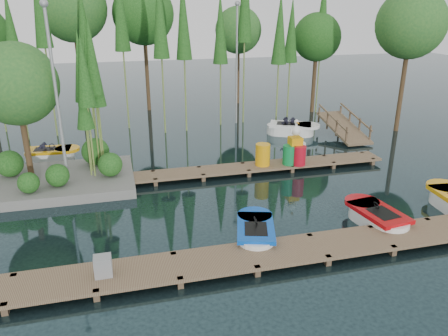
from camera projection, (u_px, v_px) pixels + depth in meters
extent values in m
plane|color=#1D3236|center=(215.00, 200.00, 16.78)|extent=(90.00, 90.00, 0.00)
cube|color=brown|center=(250.00, 256.00, 12.62)|extent=(18.00, 1.50, 0.10)
cube|color=brown|center=(5.00, 312.00, 10.61)|extent=(0.16, 0.16, 0.50)
cube|color=brown|center=(15.00, 282.00, 11.75)|extent=(0.16, 0.16, 0.50)
cube|color=brown|center=(97.00, 299.00, 11.11)|extent=(0.16, 0.16, 0.50)
cube|color=brown|center=(98.00, 271.00, 12.25)|extent=(0.16, 0.16, 0.50)
cube|color=brown|center=(180.00, 286.00, 11.61)|extent=(0.16, 0.16, 0.50)
cube|color=brown|center=(174.00, 261.00, 12.75)|extent=(0.16, 0.16, 0.50)
cube|color=brown|center=(257.00, 274.00, 12.12)|extent=(0.16, 0.16, 0.50)
cube|color=brown|center=(244.00, 251.00, 13.26)|extent=(0.16, 0.16, 0.50)
cube|color=brown|center=(328.00, 263.00, 12.62)|extent=(0.16, 0.16, 0.50)
cube|color=brown|center=(309.00, 242.00, 13.76)|extent=(0.16, 0.16, 0.50)
cube|color=brown|center=(393.00, 253.00, 13.12)|extent=(0.16, 0.16, 0.50)
cube|color=brown|center=(370.00, 233.00, 14.26)|extent=(0.16, 0.16, 0.50)
cube|color=brown|center=(426.00, 226.00, 14.76)|extent=(0.16, 0.16, 0.50)
cube|color=brown|center=(224.00, 170.00, 19.19)|extent=(15.00, 1.20, 0.10)
cube|color=brown|center=(52.00, 195.00, 17.17)|extent=(0.16, 0.16, 0.50)
cube|color=brown|center=(55.00, 185.00, 18.04)|extent=(0.16, 0.16, 0.50)
cube|color=brown|center=(105.00, 189.00, 17.64)|extent=(0.16, 0.16, 0.50)
cube|color=brown|center=(105.00, 181.00, 18.51)|extent=(0.16, 0.16, 0.50)
cube|color=brown|center=(156.00, 185.00, 18.12)|extent=(0.16, 0.16, 0.50)
cube|color=brown|center=(153.00, 176.00, 18.99)|extent=(0.16, 0.16, 0.50)
cube|color=brown|center=(203.00, 180.00, 18.59)|extent=(0.16, 0.16, 0.50)
cube|color=brown|center=(199.00, 172.00, 19.46)|extent=(0.16, 0.16, 0.50)
cube|color=brown|center=(249.00, 176.00, 19.06)|extent=(0.16, 0.16, 0.50)
cube|color=brown|center=(243.00, 168.00, 19.93)|extent=(0.16, 0.16, 0.50)
cube|color=brown|center=(292.00, 171.00, 19.54)|extent=(0.16, 0.16, 0.50)
cube|color=brown|center=(284.00, 164.00, 20.41)|extent=(0.16, 0.16, 0.50)
cube|color=brown|center=(333.00, 167.00, 20.01)|extent=(0.16, 0.16, 0.50)
cube|color=brown|center=(324.00, 161.00, 20.88)|extent=(0.16, 0.16, 0.50)
cube|color=brown|center=(372.00, 164.00, 20.49)|extent=(0.16, 0.16, 0.50)
cube|color=brown|center=(361.00, 157.00, 21.36)|extent=(0.16, 0.16, 0.50)
cube|color=slate|center=(57.00, 182.00, 18.03)|extent=(6.20, 4.20, 0.42)
sphere|color=#255D1D|center=(9.00, 164.00, 17.89)|extent=(1.10, 1.10, 1.10)
sphere|color=#255D1D|center=(58.00, 175.00, 16.94)|extent=(0.90, 0.90, 0.90)
sphere|color=#255D1D|center=(95.00, 151.00, 19.21)|extent=(1.20, 1.20, 1.20)
sphere|color=#255D1D|center=(29.00, 183.00, 16.36)|extent=(0.80, 0.80, 0.80)
sphere|color=#255D1D|center=(110.00, 165.00, 17.93)|extent=(1.00, 1.00, 1.00)
cylinder|color=#47321E|center=(25.00, 139.00, 17.52)|extent=(0.24, 0.24, 3.60)
sphere|color=#326A28|center=(16.00, 84.00, 16.74)|extent=(3.20, 3.20, 3.20)
cylinder|color=olive|center=(94.00, 110.00, 17.97)|extent=(0.07, 0.07, 5.93)
cone|color=#255D1D|center=(88.00, 59.00, 17.23)|extent=(0.70, 0.70, 2.97)
cylinder|color=olive|center=(86.00, 115.00, 17.79)|extent=(0.07, 0.07, 5.66)
cone|color=#255D1D|center=(80.00, 66.00, 17.09)|extent=(0.70, 0.70, 2.83)
cylinder|color=olive|center=(99.00, 118.00, 18.16)|extent=(0.07, 0.07, 5.22)
cone|color=#255D1D|center=(95.00, 74.00, 17.51)|extent=(0.70, 0.70, 2.61)
cylinder|color=olive|center=(89.00, 120.00, 17.28)|extent=(0.07, 0.07, 5.53)
cone|color=#255D1D|center=(83.00, 71.00, 16.60)|extent=(0.70, 0.70, 2.76)
cylinder|color=olive|center=(87.00, 138.00, 17.63)|extent=(0.07, 0.07, 4.01)
cone|color=#255D1D|center=(83.00, 104.00, 17.14)|extent=(0.70, 0.70, 2.01)
cylinder|color=olive|center=(97.00, 109.00, 17.86)|extent=(0.07, 0.07, 6.11)
cone|color=#255D1D|center=(91.00, 55.00, 17.11)|extent=(0.70, 0.70, 3.05)
cylinder|color=#47321E|center=(403.00, 79.00, 24.94)|extent=(0.26, 0.26, 6.06)
sphere|color=#326A28|center=(411.00, 24.00, 23.88)|extent=(3.81, 3.81, 3.81)
cylinder|color=#47321E|center=(314.00, 75.00, 29.68)|extent=(0.26, 0.26, 5.02)
sphere|color=#255D1D|center=(317.00, 37.00, 28.80)|extent=(3.16, 3.16, 3.16)
cylinder|color=#47321E|center=(238.00, 68.00, 32.32)|extent=(0.26, 0.26, 5.31)
sphere|color=#326A28|center=(238.00, 30.00, 31.38)|extent=(3.34, 3.34, 3.34)
cylinder|color=#47321E|center=(146.00, 64.00, 29.93)|extent=(0.26, 0.26, 6.46)
sphere|color=#255D1D|center=(143.00, 14.00, 28.79)|extent=(4.06, 4.06, 4.06)
cylinder|color=#47321E|center=(79.00, 63.00, 28.80)|extent=(0.26, 0.26, 6.85)
sphere|color=#326A28|center=(72.00, 8.00, 27.59)|extent=(4.31, 4.31, 4.31)
cylinder|color=olive|center=(18.00, 72.00, 22.82)|extent=(0.09, 0.09, 7.48)
cone|color=#255D1D|center=(11.00, 30.00, 22.09)|extent=(0.90, 0.90, 4.11)
cylinder|color=olive|center=(45.00, 49.00, 23.31)|extent=(0.09, 0.09, 9.66)
cylinder|color=olive|center=(88.00, 64.00, 25.05)|extent=(0.09, 0.09, 7.69)
cone|color=#255D1D|center=(83.00, 25.00, 24.29)|extent=(0.90, 0.90, 4.23)
cylinder|color=olive|center=(123.00, 52.00, 24.98)|extent=(0.09, 0.09, 8.99)
cone|color=#255D1D|center=(120.00, 5.00, 24.09)|extent=(0.90, 0.90, 4.94)
cylinder|color=olive|center=(162.00, 59.00, 24.08)|extent=(0.09, 0.09, 8.44)
cone|color=#255D1D|center=(160.00, 14.00, 23.25)|extent=(0.90, 0.90, 4.64)
cylinder|color=olive|center=(184.00, 60.00, 24.54)|extent=(0.09, 0.09, 8.22)
cone|color=#255D1D|center=(183.00, 17.00, 23.73)|extent=(0.90, 0.90, 4.52)
cylinder|color=olive|center=(220.00, 64.00, 26.01)|extent=(0.09, 0.09, 7.41)
cone|color=#255D1D|center=(220.00, 28.00, 25.28)|extent=(0.90, 0.90, 4.07)
cylinder|color=olive|center=(244.00, 43.00, 26.16)|extent=(0.09, 0.09, 9.77)
cylinder|color=olive|center=(278.00, 65.00, 25.84)|extent=(0.09, 0.09, 7.40)
cone|color=#255D1D|center=(280.00, 28.00, 25.11)|extent=(0.90, 0.90, 4.07)
cylinder|color=olive|center=(290.00, 63.00, 27.65)|extent=(0.09, 0.09, 7.14)
cone|color=#255D1D|center=(292.00, 30.00, 26.95)|extent=(0.90, 0.90, 3.93)
cylinder|color=olive|center=(320.00, 48.00, 28.89)|extent=(0.09, 0.09, 8.61)
cone|color=#255D1D|center=(323.00, 10.00, 28.04)|extent=(0.90, 0.90, 4.74)
cylinder|color=gray|center=(58.00, 105.00, 16.53)|extent=(0.12, 0.12, 7.00)
sphere|color=gray|center=(44.00, 3.00, 15.25)|extent=(0.30, 0.30, 0.30)
cylinder|color=gray|center=(237.00, 67.00, 26.45)|extent=(0.12, 0.12, 7.00)
sphere|color=gray|center=(237.00, 3.00, 25.18)|extent=(0.30, 0.30, 0.30)
cube|color=brown|center=(343.00, 128.00, 24.58)|extent=(1.50, 3.94, 0.95)
cube|color=brown|center=(346.00, 135.00, 22.95)|extent=(0.08, 0.08, 0.90)
cube|color=brown|center=(337.00, 128.00, 23.91)|extent=(0.08, 0.08, 0.90)
cube|color=brown|center=(327.00, 121.00, 24.87)|extent=(0.08, 0.08, 0.90)
cube|color=brown|center=(319.00, 115.00, 25.82)|extent=(0.08, 0.08, 0.90)
cube|color=brown|center=(333.00, 118.00, 24.20)|extent=(0.06, 3.54, 0.83)
cube|color=brown|center=(370.00, 134.00, 23.28)|extent=(0.08, 0.08, 0.90)
cube|color=brown|center=(359.00, 126.00, 24.24)|extent=(0.08, 0.08, 0.90)
cube|color=brown|center=(350.00, 120.00, 25.19)|extent=(0.08, 0.08, 0.90)
cube|color=brown|center=(340.00, 113.00, 26.15)|extent=(0.08, 0.08, 0.90)
cube|color=brown|center=(356.00, 116.00, 24.53)|extent=(0.06, 3.54, 0.83)
cube|color=white|center=(255.00, 236.00, 13.85)|extent=(1.41, 1.41, 0.52)
cylinder|color=white|center=(255.00, 227.00, 14.39)|extent=(1.41, 1.41, 0.52)
cylinder|color=white|center=(256.00, 245.00, 13.32)|extent=(1.41, 1.41, 0.52)
cube|color=#0747BA|center=(256.00, 228.00, 13.75)|extent=(1.66, 2.22, 0.13)
cylinder|color=#0747BA|center=(255.00, 216.00, 14.53)|extent=(1.43, 1.43, 0.13)
cube|color=black|center=(256.00, 229.00, 13.56)|extent=(0.94, 1.09, 0.06)
torus|color=black|center=(256.00, 220.00, 13.82)|extent=(0.21, 0.29, 0.25)
cube|color=white|center=(378.00, 220.00, 14.82)|extent=(1.33, 1.34, 0.54)
cylinder|color=white|center=(366.00, 213.00, 15.34)|extent=(1.33, 1.33, 0.54)
cylinder|color=white|center=(390.00, 228.00, 14.30)|extent=(1.33, 1.33, 0.54)
cube|color=#B0080D|center=(379.00, 212.00, 14.71)|extent=(1.47, 2.20, 0.14)
cylinder|color=#B0080D|center=(362.00, 202.00, 15.47)|extent=(1.36, 1.36, 0.14)
cube|color=black|center=(383.00, 214.00, 14.53)|extent=(0.86, 1.07, 0.06)
torus|color=black|center=(376.00, 205.00, 14.77)|extent=(0.18, 0.29, 0.26)
cylinder|color=orange|center=(445.00, 187.00, 16.57)|extent=(1.48, 1.48, 0.16)
cube|color=white|center=(50.00, 156.00, 21.12)|extent=(1.23, 1.22, 0.52)
cylinder|color=white|center=(62.00, 155.00, 21.22)|extent=(1.22, 1.22, 0.52)
cylinder|color=white|center=(37.00, 156.00, 21.02)|extent=(1.22, 1.22, 0.52)
cube|color=orange|center=(49.00, 150.00, 21.02)|extent=(2.06, 1.30, 0.13)
cylinder|color=orange|center=(67.00, 149.00, 21.17)|extent=(1.24, 1.24, 0.13)
cube|color=black|center=(45.00, 149.00, 20.97)|extent=(0.99, 0.77, 0.06)
torus|color=black|center=(52.00, 146.00, 20.98)|extent=(0.27, 0.16, 0.25)
imported|color=#1E1E2D|center=(43.00, 145.00, 20.88)|extent=(0.43, 0.34, 0.93)
cube|color=white|center=(290.00, 130.00, 25.20)|extent=(1.79, 1.79, 0.61)
cylinder|color=white|center=(302.00, 131.00, 25.08)|extent=(1.78, 1.78, 0.61)
cylinder|color=white|center=(278.00, 130.00, 25.32)|extent=(1.78, 1.78, 0.61)
cube|color=white|center=(291.00, 125.00, 25.08)|extent=(2.69, 2.23, 0.16)
cylinder|color=white|center=(308.00, 126.00, 24.91)|extent=(1.82, 1.82, 0.16)
cube|color=black|center=(287.00, 124.00, 25.10)|extent=(1.35, 1.22, 0.07)
torus|color=black|center=(294.00, 121.00, 24.97)|extent=(0.35, 0.28, 0.30)
imported|color=#1E1E2D|center=(286.00, 120.00, 25.03)|extent=(0.55, 0.49, 1.00)
imported|color=#1E1E2D|center=(293.00, 120.00, 25.34)|extent=(0.43, 0.37, 0.76)
cube|color=gray|center=(103.00, 266.00, 11.54)|extent=(0.46, 0.39, 0.57)
cylinder|color=orange|center=(263.00, 155.00, 19.42)|extent=(0.65, 0.65, 0.98)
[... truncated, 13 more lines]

